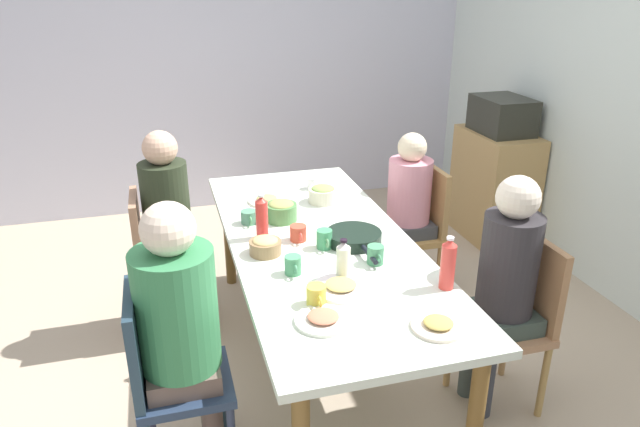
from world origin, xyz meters
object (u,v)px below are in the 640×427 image
(plate_3, at_px, (438,325))
(bowl_2, at_px, (281,211))
(plate_0, at_px, (267,200))
(side_cabinet, at_px, (494,186))
(cup_3, at_px, (324,239))
(cup_6, at_px, (293,265))
(bottle_0, at_px, (448,264))
(person_1, at_px, (180,317))
(bottle_2, at_px, (343,260))
(chair_0, at_px, (516,314))
(person_2, at_px, (407,202))
(chair_2, at_px, (418,224))
(plate_2, at_px, (341,287))
(dining_table, at_px, (320,252))
(chair_1, at_px, (164,373))
(cup_4, at_px, (376,255))
(microwave, at_px, (502,115))
(cup_0, at_px, (298,233))
(person_0, at_px, (505,277))
(plate_1, at_px, (323,319))
(bowl_1, at_px, (323,194))
(cup_1, at_px, (313,183))
(bottle_1, at_px, (262,218))
(person_3, at_px, (169,217))
(cup_5, at_px, (249,217))
(chair_3, at_px, (158,255))
(bowl_0, at_px, (265,246))
(cup_2, at_px, (316,295))
(serving_pan, at_px, (354,237))

(plate_3, height_order, bowl_2, bowl_2)
(plate_0, relative_size, side_cabinet, 0.25)
(cup_3, distance_m, cup_6, 0.31)
(cup_6, relative_size, bottle_0, 0.46)
(person_1, height_order, bottle_2, person_1)
(chair_0, xyz_separation_m, person_2, (-1.15, -0.09, 0.17))
(person_1, relative_size, chair_2, 1.42)
(bottle_2, bearing_deg, plate_2, -23.26)
(chair_2, bearing_deg, side_cabinet, 124.71)
(dining_table, distance_m, plate_3, 0.96)
(bowl_2, bearing_deg, chair_0, 48.28)
(chair_1, relative_size, cup_4, 7.70)
(dining_table, height_order, microwave, microwave)
(person_2, height_order, plate_2, person_2)
(plate_3, distance_m, side_cabinet, 2.75)
(chair_1, height_order, cup_0, chair_1)
(person_1, bearing_deg, cup_0, 132.61)
(person_0, relative_size, plate_1, 5.28)
(chair_1, relative_size, chair_2, 1.00)
(person_0, bearing_deg, plate_3, -56.32)
(plate_2, height_order, bowl_2, bowl_2)
(bottle_0, bearing_deg, cup_0, -142.02)
(person_1, height_order, bowl_2, person_1)
(chair_1, bearing_deg, bowl_1, 137.19)
(cup_4, relative_size, bottle_0, 0.46)
(person_0, distance_m, cup_1, 1.47)
(plate_0, bearing_deg, person_2, 87.62)
(plate_2, height_order, cup_3, cup_3)
(person_2, relative_size, plate_2, 4.45)
(bowl_1, bearing_deg, bowl_2, -55.56)
(person_2, bearing_deg, bottle_1, -65.68)
(person_3, height_order, cup_5, person_3)
(chair_3, distance_m, bowl_0, 0.91)
(chair_3, xyz_separation_m, cup_0, (0.56, 0.74, 0.30))
(cup_1, bearing_deg, cup_0, -20.78)
(cup_2, bearing_deg, chair_1, -94.30)
(person_0, height_order, microwave, person_0)
(chair_1, relative_size, person_2, 0.78)
(person_2, xyz_separation_m, cup_3, (0.68, -0.76, 0.13))
(person_0, relative_size, cup_2, 10.23)
(plate_3, xyz_separation_m, bowl_0, (-0.84, -0.54, 0.03))
(bowl_1, relative_size, cup_5, 1.41)
(chair_1, bearing_deg, plate_3, 71.83)
(bowl_1, bearing_deg, dining_table, -17.64)
(person_3, distance_m, plate_3, 1.80)
(cup_2, height_order, cup_6, same)
(person_0, distance_m, person_2, 1.15)
(serving_pan, bearing_deg, person_0, 50.59)
(plate_1, relative_size, cup_4, 2.01)
(cup_5, height_order, bottle_0, bottle_0)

